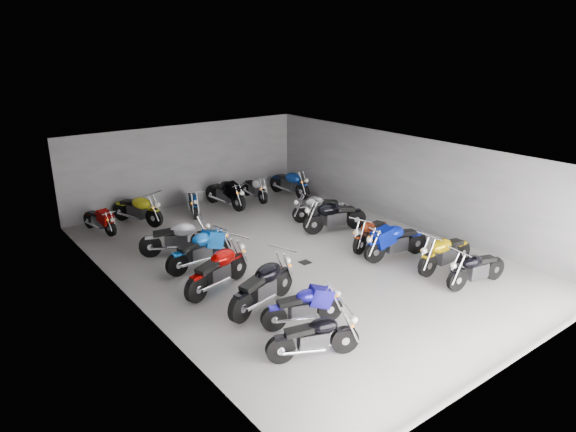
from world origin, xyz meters
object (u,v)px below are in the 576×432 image
(motorcycle_right_a, at_px, (476,268))
(motorcycle_back_e, at_px, (255,189))
(motorcycle_left_d, at_px, (218,270))
(motorcycle_right_d, at_px, (371,233))
(motorcycle_back_c, at_px, (193,202))
(motorcycle_back_f, at_px, (290,183))
(motorcycle_right_e, at_px, (334,216))
(motorcycle_left_b, at_px, (303,307))
(motorcycle_left_e, at_px, (200,250))
(motorcycle_left_a, at_px, (314,337))
(drain_grate, at_px, (305,262))
(motorcycle_back_b, at_px, (138,209))
(motorcycle_right_f, at_px, (320,208))
(motorcycle_right_c, at_px, (395,241))
(motorcycle_left_c, at_px, (263,286))
(motorcycle_left_f, at_px, (177,238))
(motorcycle_right_b, at_px, (445,252))
(motorcycle_back_d, at_px, (226,194))
(motorcycle_back_a, at_px, (100,220))

(motorcycle_right_a, height_order, motorcycle_back_e, motorcycle_right_a)
(motorcycle_left_d, relative_size, motorcycle_right_d, 1.12)
(motorcycle_back_c, relative_size, motorcycle_back_f, 0.79)
(motorcycle_right_e, bearing_deg, motorcycle_left_b, 148.76)
(motorcycle_left_e, bearing_deg, motorcycle_left_d, -19.63)
(motorcycle_left_a, distance_m, motorcycle_back_e, 11.43)
(drain_grate, height_order, motorcycle_back_e, motorcycle_back_e)
(drain_grate, bearing_deg, motorcycle_back_c, 94.79)
(motorcycle_back_e, height_order, motorcycle_back_f, motorcycle_back_f)
(motorcycle_back_b, bearing_deg, motorcycle_right_f, 120.47)
(drain_grate, relative_size, motorcycle_right_f, 0.16)
(motorcycle_left_b, relative_size, motorcycle_back_c, 1.04)
(motorcycle_back_b, relative_size, motorcycle_back_f, 0.91)
(motorcycle_back_f, bearing_deg, motorcycle_right_c, 73.10)
(motorcycle_right_d, xyz_separation_m, motorcycle_right_e, (0.06, 1.79, 0.07))
(motorcycle_left_b, xyz_separation_m, motorcycle_right_a, (4.98, -1.19, 0.02))
(motorcycle_right_c, height_order, motorcycle_right_e, motorcycle_right_e)
(motorcycle_left_c, bearing_deg, motorcycle_back_b, 163.23)
(motorcycle_right_c, relative_size, motorcycle_back_f, 0.97)
(drain_grate, xyz_separation_m, motorcycle_back_b, (-2.61, 6.32, 0.54))
(motorcycle_right_a, bearing_deg, motorcycle_back_f, 1.13)
(motorcycle_left_d, bearing_deg, motorcycle_back_e, 120.23)
(motorcycle_left_a, distance_m, motorcycle_left_c, 2.43)
(motorcycle_left_f, relative_size, motorcycle_right_b, 0.95)
(motorcycle_left_a, distance_m, motorcycle_left_e, 5.47)
(motorcycle_left_c, xyz_separation_m, motorcycle_left_d, (-0.39, 1.52, -0.01))
(motorcycle_left_a, bearing_deg, motorcycle_left_c, -166.49)
(motorcycle_back_b, xyz_separation_m, motorcycle_back_c, (2.10, -0.22, -0.08))
(motorcycle_back_f, bearing_deg, motorcycle_right_d, 71.43)
(motorcycle_left_f, xyz_separation_m, motorcycle_right_e, (5.21, -1.42, 0.02))
(motorcycle_right_b, bearing_deg, motorcycle_left_c, 76.29)
(motorcycle_back_e, bearing_deg, motorcycle_back_d, 10.26)
(motorcycle_back_d, bearing_deg, drain_grate, 72.63)
(drain_grate, distance_m, motorcycle_back_f, 7.05)
(motorcycle_back_a, height_order, motorcycle_back_e, motorcycle_back_e)
(motorcycle_right_c, height_order, motorcycle_back_e, motorcycle_right_c)
(motorcycle_left_d, bearing_deg, motorcycle_left_a, -19.02)
(motorcycle_right_e, relative_size, motorcycle_back_c, 1.23)
(motorcycle_back_d, height_order, motorcycle_back_f, motorcycle_back_f)
(motorcycle_right_d, relative_size, motorcycle_right_e, 0.89)
(motorcycle_left_e, height_order, motorcycle_back_d, motorcycle_back_d)
(drain_grate, xyz_separation_m, motorcycle_left_a, (-2.90, -3.87, 0.48))
(motorcycle_left_c, bearing_deg, motorcycle_left_e, 164.34)
(motorcycle_left_c, height_order, motorcycle_back_d, motorcycle_left_c)
(drain_grate, height_order, motorcycle_left_d, motorcycle_left_d)
(motorcycle_right_c, height_order, motorcycle_back_d, motorcycle_back_d)
(drain_grate, relative_size, motorcycle_right_b, 0.14)
(motorcycle_right_d, relative_size, motorcycle_back_a, 1.10)
(motorcycle_left_c, distance_m, motorcycle_left_e, 3.07)
(motorcycle_left_e, relative_size, motorcycle_back_d, 0.97)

